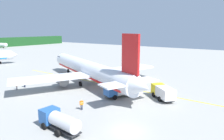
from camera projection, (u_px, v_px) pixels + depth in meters
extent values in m
cylinder|color=silver|center=(88.00, 69.00, 47.81)|extent=(17.59, 34.61, 3.80)
cone|color=silver|center=(62.00, 59.00, 63.86)|extent=(4.26, 3.62, 3.61)
cone|color=silver|center=(142.00, 87.00, 31.36)|extent=(4.22, 4.21, 3.23)
cube|color=#192333|center=(64.00, 57.00, 61.85)|extent=(3.91, 3.47, 0.60)
cube|color=silver|center=(51.00, 78.00, 41.58)|extent=(16.32, 11.96, 0.50)
cylinder|color=slate|center=(62.00, 80.00, 44.73)|extent=(3.28, 3.81, 2.20)
cube|color=silver|center=(125.00, 69.00, 50.96)|extent=(16.70, 9.28, 0.50)
cylinder|color=slate|center=(112.00, 74.00, 51.30)|extent=(3.28, 3.81, 2.20)
cube|color=red|center=(130.00, 54.00, 33.02)|extent=(2.05, 4.19, 6.50)
cube|color=silver|center=(130.00, 82.00, 33.95)|extent=(10.82, 7.02, 0.24)
cube|color=red|center=(88.00, 73.00, 48.02)|extent=(16.01, 31.23, 0.36)
cylinder|color=black|center=(68.00, 71.00, 59.82)|extent=(0.75, 1.15, 1.10)
cylinder|color=gray|center=(68.00, 68.00, 59.67)|extent=(0.20, 0.20, 0.50)
cylinder|color=black|center=(80.00, 84.00, 45.80)|extent=(0.75, 1.15, 1.10)
cylinder|color=gray|center=(80.00, 80.00, 45.65)|extent=(0.20, 0.20, 0.50)
cylinder|color=black|center=(101.00, 81.00, 48.47)|extent=(0.75, 1.15, 1.10)
cylinder|color=gray|center=(101.00, 78.00, 48.31)|extent=(0.20, 0.20, 0.50)
cone|color=silver|center=(14.00, 55.00, 76.95)|extent=(3.37, 3.90, 3.28)
cube|color=#192333|center=(8.00, 53.00, 75.84)|extent=(3.22, 3.58, 0.55)
cylinder|color=black|center=(0.00, 63.00, 75.07)|extent=(1.04, 0.71, 1.00)
cylinder|color=gray|center=(0.00, 61.00, 74.92)|extent=(0.18, 0.18, 0.45)
cone|color=silver|center=(7.00, 45.00, 137.15)|extent=(2.61, 2.00, 2.35)
cube|color=#192333|center=(5.00, 44.00, 137.60)|extent=(2.37, 1.95, 0.39)
cube|color=silver|center=(0.00, 44.00, 148.02)|extent=(10.66, 4.12, 0.33)
cylinder|color=slate|center=(0.00, 46.00, 146.11)|extent=(1.82, 2.33, 1.43)
cylinder|color=black|center=(3.00, 48.00, 138.94)|extent=(0.37, 0.75, 0.72)
cylinder|color=gray|center=(3.00, 47.00, 138.84)|extent=(0.13, 0.13, 0.33)
cube|color=#2659A5|center=(50.00, 115.00, 26.79)|extent=(2.32, 1.95, 1.80)
cube|color=#192333|center=(46.00, 111.00, 27.25)|extent=(1.85, 0.21, 0.94)
cylinder|color=silver|center=(65.00, 122.00, 24.85)|extent=(2.09, 4.35, 1.80)
cube|color=#262628|center=(60.00, 127.00, 25.60)|extent=(1.98, 6.35, 0.16)
cylinder|color=black|center=(44.00, 126.00, 25.98)|extent=(0.34, 0.92, 0.90)
cylinder|color=black|center=(58.00, 120.00, 27.65)|extent=(0.34, 0.92, 0.90)
cylinder|color=black|center=(57.00, 133.00, 24.22)|extent=(0.34, 0.92, 0.90)
cylinder|color=black|center=(72.00, 127.00, 25.89)|extent=(0.34, 0.92, 0.90)
cube|color=#2659A5|center=(110.00, 91.00, 37.53)|extent=(2.55, 2.75, 1.80)
cube|color=#192333|center=(106.00, 89.00, 37.04)|extent=(0.83, 1.72, 0.94)
cube|color=white|center=(125.00, 87.00, 39.14)|extent=(5.37, 4.02, 2.34)
cube|color=#262628|center=(121.00, 94.00, 38.94)|extent=(6.74, 4.16, 0.16)
cylinder|color=black|center=(115.00, 97.00, 36.96)|extent=(0.94, 0.63, 0.90)
cylinder|color=black|center=(109.00, 94.00, 38.82)|extent=(0.94, 0.63, 0.90)
cylinder|color=black|center=(129.00, 95.00, 38.46)|extent=(0.94, 0.63, 0.90)
cylinder|color=black|center=(122.00, 92.00, 40.33)|extent=(0.94, 0.63, 0.90)
cube|color=yellow|center=(158.00, 89.00, 38.85)|extent=(2.84, 2.80, 1.80)
cube|color=#192333|center=(156.00, 86.00, 39.58)|extent=(1.46, 1.26, 0.94)
cube|color=white|center=(165.00, 93.00, 36.22)|extent=(4.09, 4.27, 1.83)
cube|color=#262628|center=(163.00, 97.00, 37.27)|extent=(4.75, 5.21, 0.16)
cylinder|color=black|center=(153.00, 95.00, 38.50)|extent=(0.80, 0.87, 0.90)
cylinder|color=black|center=(164.00, 94.00, 39.03)|extent=(0.80, 0.87, 0.90)
cylinder|color=black|center=(160.00, 99.00, 36.16)|extent=(0.80, 0.87, 0.90)
cylinder|color=black|center=(171.00, 98.00, 36.69)|extent=(0.80, 0.87, 0.90)
cube|color=#333338|center=(131.00, 83.00, 48.28)|extent=(1.83, 1.83, 0.30)
cube|color=#B2B7C1|center=(131.00, 79.00, 48.11)|extent=(1.62, 1.62, 1.48)
cube|color=#B2B7C1|center=(130.00, 77.00, 47.58)|extent=(0.71, 1.59, 0.56)
cylinder|color=#191E33|center=(118.00, 84.00, 46.09)|extent=(0.14, 0.14, 0.79)
cylinder|color=#191E33|center=(118.00, 84.00, 46.18)|extent=(0.14, 0.14, 0.79)
cube|color=#CCE519|center=(118.00, 81.00, 46.00)|extent=(0.26, 0.46, 0.60)
cube|color=silver|center=(118.00, 81.00, 45.99)|extent=(0.27, 0.47, 0.06)
sphere|color=tan|center=(118.00, 79.00, 45.92)|extent=(0.22, 0.22, 0.22)
cylinder|color=#CCE519|center=(119.00, 81.00, 45.86)|extent=(0.09, 0.09, 0.57)
cylinder|color=#CCE519|center=(117.00, 81.00, 46.12)|extent=(0.09, 0.09, 0.57)
cylinder|color=#191E33|center=(25.00, 86.00, 44.89)|extent=(0.14, 0.14, 0.87)
cylinder|color=#191E33|center=(24.00, 85.00, 44.94)|extent=(0.14, 0.14, 0.87)
cube|color=#CCE519|center=(24.00, 82.00, 44.77)|extent=(0.35, 0.49, 0.65)
cube|color=silver|center=(24.00, 82.00, 44.76)|extent=(0.37, 0.50, 0.06)
sphere|color=tan|center=(24.00, 80.00, 44.68)|extent=(0.24, 0.24, 0.24)
cylinder|color=#CCE519|center=(25.00, 82.00, 44.69)|extent=(0.09, 0.09, 0.62)
cylinder|color=#CCE519|center=(23.00, 82.00, 44.84)|extent=(0.09, 0.09, 0.62)
cylinder|color=#191E33|center=(82.00, 107.00, 32.41)|extent=(0.14, 0.14, 0.85)
cylinder|color=#191E33|center=(81.00, 107.00, 32.33)|extent=(0.14, 0.14, 0.85)
cube|color=orange|center=(81.00, 103.00, 32.23)|extent=(0.49, 0.40, 0.64)
cube|color=silver|center=(81.00, 103.00, 32.22)|extent=(0.51, 0.42, 0.06)
sphere|color=tan|center=(81.00, 100.00, 32.14)|extent=(0.23, 0.23, 0.23)
cylinder|color=orange|center=(83.00, 102.00, 32.34)|extent=(0.09, 0.09, 0.60)
cylinder|color=orange|center=(80.00, 103.00, 32.10)|extent=(0.09, 0.09, 0.60)
cylinder|color=#191E33|center=(17.00, 88.00, 43.06)|extent=(0.14, 0.14, 0.84)
cylinder|color=#191E33|center=(17.00, 88.00, 43.20)|extent=(0.14, 0.14, 0.84)
cube|color=orange|center=(17.00, 84.00, 42.98)|extent=(0.34, 0.49, 0.63)
cube|color=silver|center=(17.00, 84.00, 42.98)|extent=(0.35, 0.50, 0.06)
sphere|color=tan|center=(16.00, 83.00, 42.90)|extent=(0.23, 0.23, 0.23)
cylinder|color=orange|center=(17.00, 85.00, 42.77)|extent=(0.09, 0.09, 0.60)
cylinder|color=orange|center=(16.00, 84.00, 43.19)|extent=(0.09, 0.09, 0.60)
cube|color=yellow|center=(110.00, 85.00, 47.09)|extent=(0.30, 60.00, 0.01)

